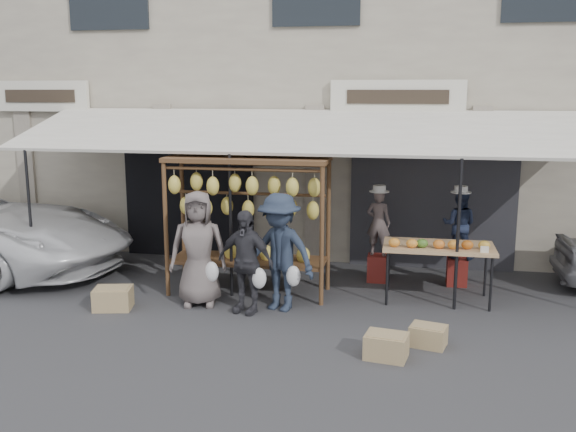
# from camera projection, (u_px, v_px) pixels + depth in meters

# --- Properties ---
(ground_plane) EXTENTS (90.00, 90.00, 0.00)m
(ground_plane) POSITION_uv_depth(u_px,v_px,m) (278.00, 325.00, 9.10)
(ground_plane) COLOR #2D2D30
(shophouse) EXTENTS (24.00, 6.15, 7.30)m
(shophouse) POSITION_uv_depth(u_px,v_px,m) (334.00, 73.00, 14.65)
(shophouse) COLOR #B8AE97
(shophouse) RESTS_ON ground_plane
(awning) EXTENTS (10.00, 2.35, 2.92)m
(awning) POSITION_uv_depth(u_px,v_px,m) (305.00, 132.00, 10.79)
(awning) COLOR white
(awning) RESTS_ON ground_plane
(banana_rack) EXTENTS (2.60, 0.90, 2.24)m
(banana_rack) POSITION_uv_depth(u_px,v_px,m) (247.00, 199.00, 10.21)
(banana_rack) COLOR #51371F
(banana_rack) RESTS_ON ground_plane
(produce_table) EXTENTS (1.70, 0.90, 1.04)m
(produce_table) POSITION_uv_depth(u_px,v_px,m) (439.00, 248.00, 9.94)
(produce_table) COLOR tan
(produce_table) RESTS_ON ground_plane
(vendor_left) EXTENTS (0.46, 0.35, 1.14)m
(vendor_left) POSITION_uv_depth(u_px,v_px,m) (378.00, 223.00, 10.98)
(vendor_left) COLOR #5B4E4C
(vendor_left) RESTS_ON stool_left
(vendor_right) EXTENTS (0.64, 0.54, 1.16)m
(vendor_right) POSITION_uv_depth(u_px,v_px,m) (459.00, 225.00, 10.75)
(vendor_right) COLOR #1C253D
(vendor_right) RESTS_ON stool_right
(customer_left) EXTENTS (0.97, 0.73, 1.78)m
(customer_left) POSITION_uv_depth(u_px,v_px,m) (198.00, 249.00, 9.80)
(customer_left) COLOR #685D5B
(customer_left) RESTS_ON ground_plane
(customer_mid) EXTENTS (0.98, 0.62, 1.56)m
(customer_mid) POSITION_uv_depth(u_px,v_px,m) (245.00, 261.00, 9.50)
(customer_mid) COLOR #333338
(customer_mid) RESTS_ON ground_plane
(customer_right) EXTENTS (1.30, 0.98, 1.78)m
(customer_right) POSITION_uv_depth(u_px,v_px,m) (280.00, 252.00, 9.58)
(customer_right) COLOR #252F42
(customer_right) RESTS_ON ground_plane
(stool_left) EXTENTS (0.37, 0.37, 0.47)m
(stool_left) POSITION_uv_depth(u_px,v_px,m) (377.00, 268.00, 11.14)
(stool_left) COLOR maroon
(stool_left) RESTS_ON ground_plane
(stool_right) EXTENTS (0.38, 0.38, 0.47)m
(stool_right) POSITION_uv_depth(u_px,v_px,m) (457.00, 272.00, 10.91)
(stool_right) COLOR maroon
(stool_right) RESTS_ON ground_plane
(crate_near_a) EXTENTS (0.57, 0.47, 0.31)m
(crate_near_a) POSITION_uv_depth(u_px,v_px,m) (386.00, 346.00, 7.96)
(crate_near_a) COLOR tan
(crate_near_a) RESTS_ON ground_plane
(crate_near_b) EXTENTS (0.52, 0.44, 0.27)m
(crate_near_b) POSITION_uv_depth(u_px,v_px,m) (428.00, 336.00, 8.34)
(crate_near_b) COLOR tan
(crate_near_b) RESTS_ON ground_plane
(crate_far) EXTENTS (0.63, 0.53, 0.33)m
(crate_far) POSITION_uv_depth(u_px,v_px,m) (113.00, 298.00, 9.74)
(crate_far) COLOR tan
(crate_far) RESTS_ON ground_plane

